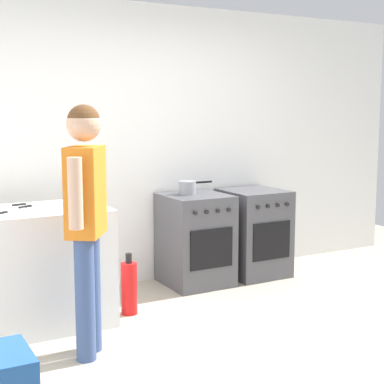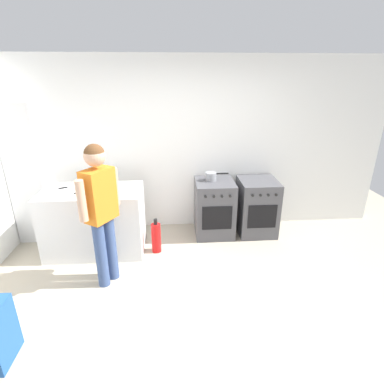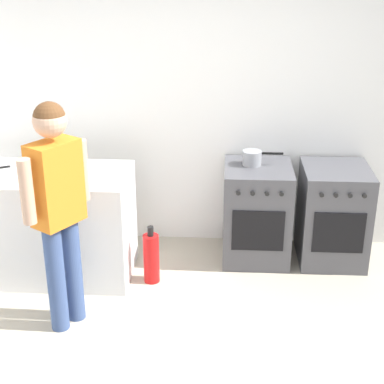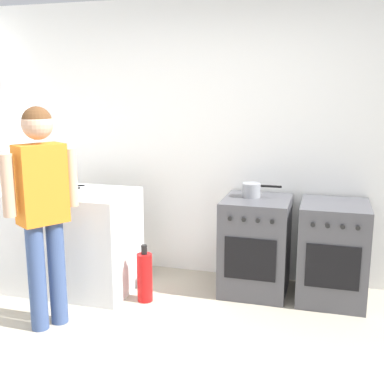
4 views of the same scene
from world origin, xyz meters
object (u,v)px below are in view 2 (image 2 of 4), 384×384
knife_paring (65,187)px  oven_right (257,207)px  oven_left (214,208)px  larder_cabinet (31,173)px  knife_carving (106,186)px  pot (211,176)px  fire_extinguisher (156,237)px  person (100,204)px  knife_chef (85,191)px  knife_utility (104,184)px

knife_paring → oven_right: bearing=5.5°
oven_left → larder_cabinet: (-2.65, 0.10, 0.57)m
larder_cabinet → knife_carving: bearing=-16.5°
oven_right → pot: 0.86m
knife_carving → fire_extinguisher: size_ratio=0.61×
pot → knife_carving: pot is taller
oven_right → person: bearing=-152.2°
fire_extinguisher → knife_carving: bearing=159.4°
knife_paring → person: bearing=-51.9°
oven_right → knife_chef: bearing=-170.1°
knife_utility → knife_chef: (-0.18, -0.29, -0.00)m
pot → person: bearing=-140.0°
oven_right → knife_paring: 2.78m
knife_carving → knife_utility: bearing=117.0°
pot → knife_utility: bearing=-173.0°
oven_left → fire_extinguisher: 1.01m
oven_left → knife_paring: 2.13m
oven_right → knife_paring: size_ratio=4.32×
pot → knife_carving: 1.51m
oven_left → larder_cabinet: larder_cabinet is taller
knife_utility → knife_paring: size_ratio=1.27×
fire_extinguisher → knife_utility: bearing=154.4°
knife_paring → person: size_ratio=0.12×
oven_left → person: size_ratio=0.51×
knife_chef → knife_carving: size_ratio=0.90×
oven_right → knife_utility: (-2.24, -0.14, 0.48)m
knife_carving → larder_cabinet: bearing=163.5°
knife_carving → person: bearing=-81.9°
pot → knife_paring: (-2.01, -0.31, -0.01)m
knife_chef → knife_utility: bearing=57.5°
oven_left → knife_chef: size_ratio=3.09×
knife_utility → larder_cabinet: size_ratio=0.12×
oven_left → knife_paring: (-2.06, -0.26, 0.48)m
person → knife_utility: bearing=100.1°
oven_left → pot: (-0.05, 0.05, 0.49)m
larder_cabinet → knife_utility: bearing=-12.6°
pot → knife_utility: 1.54m
person → larder_cabinet: larder_cabinet is taller
larder_cabinet → knife_paring: bearing=-31.8°
oven_right → fire_extinguisher: oven_right is taller
knife_paring → larder_cabinet: bearing=148.2°
larder_cabinet → fire_extinguisher: bearing=-18.0°
knife_carving → knife_paring: same height
oven_left → fire_extinguisher: oven_left is taller
knife_carving → oven_left: bearing=8.4°
knife_utility → knife_carving: size_ratio=0.82×
fire_extinguisher → oven_left: bearing=28.8°
oven_right → knife_utility: knife_utility is taller
person → larder_cabinet: 1.72m
knife_paring → person: 1.06m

